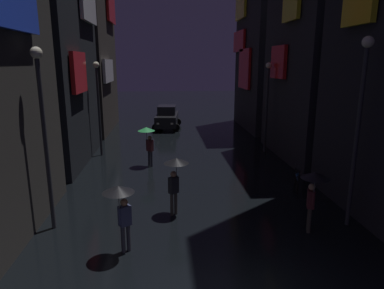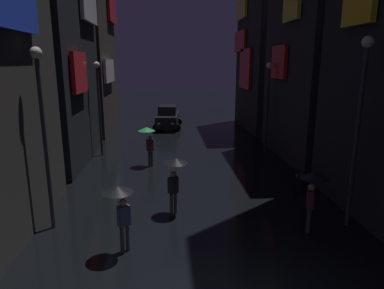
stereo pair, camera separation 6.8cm
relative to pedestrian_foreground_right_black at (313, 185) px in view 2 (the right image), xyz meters
name	(u,v)px [view 2 (the right image)]	position (x,y,z in m)	size (l,w,h in m)	color
building_right_mid	(321,43)	(4.03, 9.19, 4.78)	(4.25, 7.47, 12.89)	#232328
building_right_far	(272,30)	(4.01, 18.38, 6.31)	(4.25, 7.82, 15.94)	#232328
pedestrian_foreground_right_black	(313,185)	(0.00, 0.00, 0.00)	(0.90, 0.90, 2.12)	#38332D
pedestrian_far_right_green	(148,136)	(-5.57, 7.95, 0.00)	(0.90, 0.90, 2.12)	#2D2D38
pedestrian_midstreet_centre_black	(120,200)	(-5.95, -0.73, 0.00)	(0.90, 0.90, 2.12)	#2D2D38
pedestrian_foreground_left_black	(175,170)	(-4.31, 1.87, 0.00)	(0.90, 0.90, 2.12)	#38332D
bicycle_parked_at_storefront	(296,179)	(1.14, 4.12, -1.28)	(0.58, 1.76, 0.96)	black
car_distant	(168,117)	(-4.42, 18.60, -0.74)	(2.51, 4.27, 1.92)	black
streetlamp_right_far	(268,97)	(1.54, 10.37, 1.74)	(0.36, 0.36, 5.44)	#2D2D33
streetlamp_left_near	(43,121)	(-8.46, 1.07, 1.99)	(0.36, 0.36, 5.91)	#2D2D33
streetlamp_left_far	(99,98)	(-8.46, 10.38, 1.76)	(0.36, 0.36, 5.48)	#2D2D33
streetlamp_right_near	(359,114)	(1.54, 0.49, 2.17)	(0.36, 0.36, 6.23)	#2D2D33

